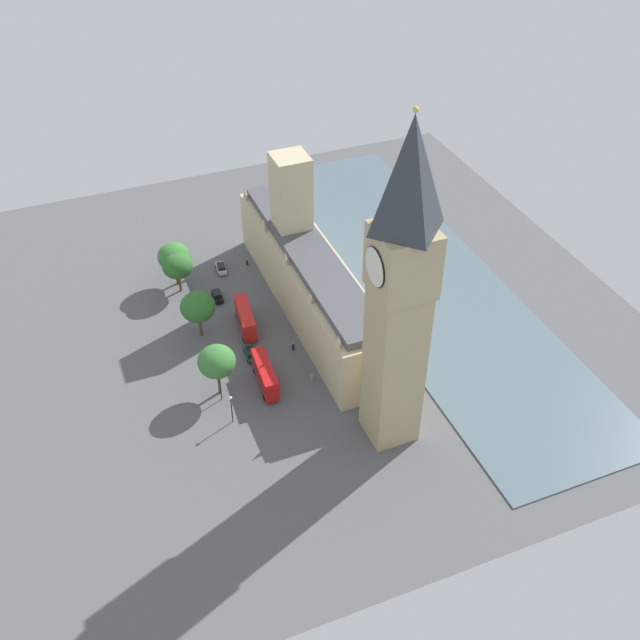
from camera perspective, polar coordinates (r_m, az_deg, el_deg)
The scene contains 18 objects.
ground_plane at distance 151.02m, azimuth -1.40°, elevation 0.65°, with size 127.49×127.49×0.00m, color #565659.
river_thames at distance 160.78m, azimuth 8.05°, elevation 3.02°, with size 30.50×114.74×0.25m, color slate.
parliament_building at distance 147.75m, azimuth -0.92°, elevation 3.57°, with size 11.19×57.49×29.54m.
clock_tower at distance 107.86m, azimuth 6.18°, elevation 2.30°, with size 8.63×8.63×57.74m.
car_silver_corner at distance 163.13m, azimuth -7.62°, elevation 3.99°, with size 2.29×4.53×1.74m.
car_black_midblock at distance 155.21m, azimuth -7.91°, elevation 1.87°, with size 2.15×4.35×1.74m.
double_decker_bus_kerbside at distance 145.94m, azimuth -5.77°, elevation 0.14°, with size 3.72×10.72×4.75m.
car_dark_green_by_river_gate at distance 140.66m, azimuth -5.39°, elevation -2.55°, with size 2.11×4.90×1.74m.
double_decker_bus_trailing at distance 133.61m, azimuth -4.24°, elevation -4.19°, with size 3.23×10.64×4.75m.
pedestrian_near_tower at distance 164.50m, azimuth -5.61°, elevation 4.42°, with size 0.49×0.58×1.53m.
pedestrian_far_end at distance 141.66m, azimuth -2.08°, elevation -2.08°, with size 0.68×0.60×1.68m.
pedestrian_under_trees at distance 135.38m, azimuth -0.64°, elevation -4.45°, with size 0.65×0.69×1.66m.
plane_tree_opposite_hall at distance 129.87m, azimuth -7.95°, elevation -3.19°, with size 6.68×6.68×10.31m.
plane_tree_leading at distance 157.71m, azimuth -11.17°, elevation 4.79°, with size 6.83×6.83×9.73m.
plane_tree_slot_10 at distance 142.86m, azimuth -9.38°, elevation 1.00°, with size 6.76×6.76×9.89m.
plane_tree_slot_11 at distance 155.66m, azimuth -10.91°, elevation 4.12°, with size 6.37×6.37×9.11m.
street_lamp_slot_12 at distance 126.66m, azimuth -6.85°, elevation -6.44°, with size 0.56×0.56×6.04m.
street_lamp_slot_13 at distance 130.66m, azimuth -7.72°, elevation -4.72°, with size 0.56×0.56×6.18m.
Camera 1 is at (40.29, 110.56, 94.65)m, focal length 41.62 mm.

